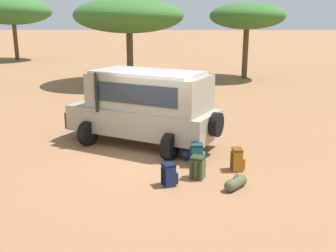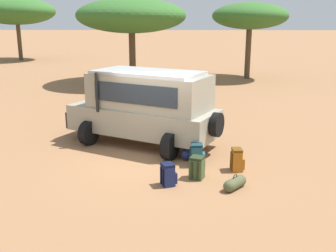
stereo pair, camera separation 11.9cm
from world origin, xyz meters
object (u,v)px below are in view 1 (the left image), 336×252
Objects in this scene: acacia_tree_centre_back at (129,16)px; safari_vehicle at (145,106)px; backpack_beside_front_wheel at (198,168)px; duffel_bag_soft_canvas at (236,183)px; backpack_outermost at (197,155)px; backpack_cluster_center at (237,160)px; acacia_tree_right_mid at (247,16)px; acacia_tree_left_mid at (13,11)px; duffel_bag_low_black_case at (189,151)px; backpack_near_rear_wheel at (169,175)px.

safari_vehicle is at bearing -80.98° from acacia_tree_centre_back.
duffel_bag_soft_canvas is (0.90, -0.63, -0.15)m from backpack_beside_front_wheel.
safari_vehicle is 2.75m from backpack_outermost.
backpack_cluster_center is 0.11× the size of acacia_tree_right_mid.
backpack_cluster_center is at bearing -40.52° from safari_vehicle.
acacia_tree_left_mid is at bearing 132.38° from acacia_tree_centre_back.
acacia_tree_right_mid is at bearing 75.54° from duffel_bag_low_black_case.
safari_vehicle is 8.55× the size of backpack_cluster_center.
duffel_bag_soft_canvas is at bearing -74.62° from acacia_tree_centre_back.
backpack_near_rear_wheel reaches higher than duffel_bag_low_black_case.
backpack_beside_front_wheel is (1.60, -2.91, -1.00)m from safari_vehicle.
acacia_tree_left_mid is at bearing 119.15° from safari_vehicle.
backpack_beside_front_wheel reaches higher than duffel_bag_soft_canvas.
acacia_tree_left_mid reaches higher than safari_vehicle.
backpack_outermost is at bearing 61.25° from backpack_near_rear_wheel.
acacia_tree_centre_back is at bearing 105.38° from duffel_bag_soft_canvas.
backpack_near_rear_wheel reaches higher than duffel_bag_soft_canvas.
backpack_beside_front_wheel reaches higher than duffel_bag_low_black_case.
acacia_tree_centre_back is (-3.68, 16.04, 3.97)m from backpack_beside_front_wheel.
backpack_cluster_center is at bearing -72.76° from acacia_tree_centre_back.
acacia_tree_left_mid reaches higher than duffel_bag_low_black_case.
acacia_tree_centre_back is (-2.94, 16.51, 3.98)m from backpack_near_rear_wheel.
backpack_beside_front_wheel is at bearing -77.07° from acacia_tree_centre_back.
duffel_bag_soft_canvas is (1.64, -0.15, -0.13)m from backpack_near_rear_wheel.
duffel_bag_low_black_case is 0.12× the size of acacia_tree_left_mid.
acacia_tree_left_mid is 19.99m from acacia_tree_centre_back.
backpack_cluster_center is at bearing 30.14° from backpack_near_rear_wheel.
backpack_near_rear_wheel is at bearing -149.86° from backpack_cluster_center.
backpack_outermost reaches higher than duffel_bag_soft_canvas.
acacia_tree_left_mid is at bearing 117.69° from backpack_near_rear_wheel.
backpack_beside_front_wheel is 0.92m from backpack_outermost.
acacia_tree_centre_back is at bearing 103.77° from backpack_outermost.
acacia_tree_right_mid is at bearing -30.12° from acacia_tree_left_mid.
acacia_tree_right_mid reaches higher than backpack_near_rear_wheel.
backpack_outermost is 0.68× the size of duffel_bag_low_black_case.
duffel_bag_low_black_case is 0.13× the size of acacia_tree_centre_back.
backpack_near_rear_wheel is (0.86, -3.39, -1.02)m from safari_vehicle.
safari_vehicle is 3.64m from backpack_near_rear_wheel.
acacia_tree_centre_back is at bearing 103.71° from duffel_bag_low_black_case.
duffel_bag_soft_canvas is at bearing -5.31° from backpack_near_rear_wheel.
backpack_beside_front_wheel is 16.93m from acacia_tree_centre_back.
backpack_beside_front_wheel is at bearing -60.89° from acacia_tree_left_mid.
backpack_outermost is (0.76, 1.39, 0.04)m from backpack_near_rear_wheel.
safari_vehicle is 4.48m from duffel_bag_soft_canvas.
safari_vehicle reaches higher than backpack_near_rear_wheel.
acacia_tree_right_mid is at bearing 77.35° from backpack_beside_front_wheel.
safari_vehicle reaches higher than backpack_outermost.
safari_vehicle is at bearing 118.76° from backpack_beside_front_wheel.
acacia_tree_centre_back reaches higher than backpack_outermost.
duffel_bag_soft_canvas is 17.77m from acacia_tree_centre_back.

